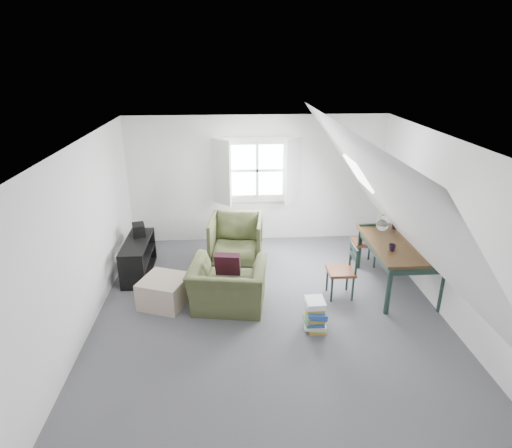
{
  "coord_description": "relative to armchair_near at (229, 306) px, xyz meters",
  "views": [
    {
      "loc": [
        -0.53,
        -5.33,
        3.54
      ],
      "look_at": [
        -0.16,
        0.6,
        1.17
      ],
      "focal_mm": 30.0,
      "sensor_mm": 36.0,
      "label": 1
    }
  ],
  "objects": [
    {
      "name": "floor",
      "position": [
        0.59,
        -0.21,
        0.0
      ],
      "size": [
        5.5,
        5.5,
        0.0
      ],
      "primitive_type": "plane",
      "color": "#4F4F54",
      "rests_on": "ground"
    },
    {
      "name": "ceiling",
      "position": [
        0.59,
        -0.21,
        2.5
      ],
      "size": [
        5.5,
        5.5,
        0.0
      ],
      "primitive_type": "plane",
      "rotation": [
        3.14,
        0.0,
        0.0
      ],
      "color": "white",
      "rests_on": "wall_back"
    },
    {
      "name": "wall_back",
      "position": [
        0.59,
        2.54,
        1.25
      ],
      "size": [
        5.0,
        0.0,
        5.0
      ],
      "primitive_type": "plane",
      "rotation": [
        1.57,
        0.0,
        0.0
      ],
      "color": "white",
      "rests_on": "ground"
    },
    {
      "name": "wall_front",
      "position": [
        0.59,
        -2.96,
        1.25
      ],
      "size": [
        5.0,
        0.0,
        5.0
      ],
      "primitive_type": "plane",
      "rotation": [
        -1.57,
        0.0,
        0.0
      ],
      "color": "white",
      "rests_on": "ground"
    },
    {
      "name": "wall_left",
      "position": [
        -1.91,
        -0.21,
        1.25
      ],
      "size": [
        0.0,
        5.5,
        5.5
      ],
      "primitive_type": "plane",
      "rotation": [
        1.57,
        0.0,
        1.57
      ],
      "color": "white",
      "rests_on": "ground"
    },
    {
      "name": "wall_right",
      "position": [
        3.09,
        -0.21,
        1.25
      ],
      "size": [
        0.0,
        5.5,
        5.5
      ],
      "primitive_type": "plane",
      "rotation": [
        1.57,
        0.0,
        -1.57
      ],
      "color": "white",
      "rests_on": "ground"
    },
    {
      "name": "slope_left",
      "position": [
        -0.96,
        -0.21,
        1.78
      ],
      "size": [
        3.19,
        5.5,
        4.48
      ],
      "primitive_type": "plane",
      "rotation": [
        0.0,
        2.19,
        0.0
      ],
      "color": "white",
      "rests_on": "wall_left"
    },
    {
      "name": "slope_right",
      "position": [
        2.14,
        -0.21,
        1.78
      ],
      "size": [
        3.19,
        5.5,
        4.48
      ],
      "primitive_type": "plane",
      "rotation": [
        0.0,
        -2.19,
        0.0
      ],
      "color": "white",
      "rests_on": "wall_right"
    },
    {
      "name": "dormer_window",
      "position": [
        0.59,
        2.46,
        1.45
      ],
      "size": [
        1.71,
        0.35,
        1.3
      ],
      "color": "white",
      "rests_on": "wall_back"
    },
    {
      "name": "skylight",
      "position": [
        2.14,
        1.09,
        1.75
      ],
      "size": [
        0.35,
        0.75,
        0.47
      ],
      "primitive_type": "cube",
      "rotation": [
        0.0,
        0.95,
        0.0
      ],
      "color": "white",
      "rests_on": "slope_right"
    },
    {
      "name": "armchair_near",
      "position": [
        0.0,
        0.0,
        0.0
      ],
      "size": [
        1.23,
        1.11,
        0.71
      ],
      "primitive_type": "imported",
      "rotation": [
        0.0,
        0.0,
        2.99
      ],
      "color": "#3F4624",
      "rests_on": "floor"
    },
    {
      "name": "armchair_far",
      "position": [
        0.15,
        1.53,
        0.0
      ],
      "size": [
        1.02,
        1.04,
        0.86
      ],
      "primitive_type": "imported",
      "rotation": [
        0.0,
        0.0,
        -0.12
      ],
      "color": "#3F4624",
      "rests_on": "floor"
    },
    {
      "name": "throw_pillow",
      "position": [
        0.0,
        0.15,
        0.64
      ],
      "size": [
        0.4,
        0.27,
        0.39
      ],
      "primitive_type": "cube",
      "rotation": [
        0.31,
        0.0,
        -0.14
      ],
      "color": "#330D1B",
      "rests_on": "armchair_near"
    },
    {
      "name": "ottoman",
      "position": [
        -0.96,
        0.14,
        0.21
      ],
      "size": [
        0.82,
        0.82,
        0.42
      ],
      "primitive_type": "cube",
      "rotation": [
        0.0,
        0.0,
        -0.36
      ],
      "color": "tan",
      "rests_on": "floor"
    },
    {
      "name": "dining_table",
      "position": [
        2.7,
        0.39,
        0.7
      ],
      "size": [
        0.97,
        1.62,
        0.81
      ],
      "rotation": [
        0.0,
        0.0,
        0.02
      ],
      "color": "#322112",
      "rests_on": "floor"
    },
    {
      "name": "demijohn",
      "position": [
        2.55,
        0.84,
        0.92
      ],
      "size": [
        0.2,
        0.2,
        0.28
      ],
      "rotation": [
        0.0,
        0.0,
        -0.1
      ],
      "color": "silver",
      "rests_on": "dining_table"
    },
    {
      "name": "vase_twigs",
      "position": [
        2.8,
        0.94,
        0.94
      ],
      "size": [
        0.08,
        0.08,
        0.59
      ],
      "rotation": [
        0.0,
        0.0,
        0.2
      ],
      "color": "black",
      "rests_on": "dining_table"
    },
    {
      "name": "cup",
      "position": [
        2.45,
        0.09,
        0.81
      ],
      "size": [
        0.12,
        0.12,
        0.1
      ],
      "primitive_type": "imported",
      "rotation": [
        0.0,
        0.0,
        0.08
      ],
      "color": "black",
      "rests_on": "dining_table"
    },
    {
      "name": "paper_box",
      "position": [
        2.9,
        -0.06,
        0.83
      ],
      "size": [
        0.14,
        0.11,
        0.04
      ],
      "primitive_type": "cube",
      "rotation": [
        0.0,
        0.0,
        0.24
      ],
      "color": "white",
      "rests_on": "dining_table"
    },
    {
      "name": "dining_chair_far",
      "position": [
        2.43,
        1.23,
        0.45
      ],
      "size": [
        0.4,
        0.4,
        0.85
      ],
      "rotation": [
        0.0,
        0.0,
        3.22
      ],
      "color": "brown",
      "rests_on": "floor"
    },
    {
      "name": "dining_chair_near",
      "position": [
        1.77,
        0.21,
        0.44
      ],
      "size": [
        0.4,
        0.4,
        0.85
      ],
      "rotation": [
        0.0,
        0.0,
        -1.62
      ],
      "color": "brown",
      "rests_on": "floor"
    },
    {
      "name": "media_shelf",
      "position": [
        -1.53,
        1.11,
        0.28
      ],
      "size": [
        0.4,
        1.2,
        0.61
      ],
      "rotation": [
        0.0,
        0.0,
        0.07
      ],
      "color": "black",
      "rests_on": "floor"
    },
    {
      "name": "electronics_box",
      "position": [
        -1.53,
        1.4,
        0.71
      ],
      "size": [
        0.27,
        0.32,
        0.22
      ],
      "primitive_type": "cube",
      "rotation": [
        0.0,
        0.0,
        0.27
      ],
      "color": "black",
      "rests_on": "media_shelf"
    },
    {
      "name": "magazine_stack",
      "position": [
        1.19,
        -0.63,
        0.22
      ],
      "size": [
        0.33,
        0.39,
        0.44
      ],
      "rotation": [
        0.0,
        0.0,
        0.13
      ],
      "color": "#B29933",
      "rests_on": "floor"
    }
  ]
}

